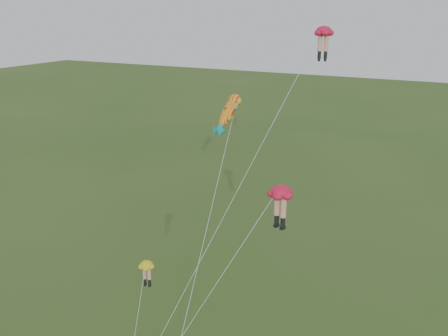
% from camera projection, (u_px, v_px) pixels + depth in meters
% --- Properties ---
extents(legs_kite_red_high, '(7.95, 13.69, 21.47)m').
position_uv_depth(legs_kite_red_high, '(319.00, 42.00, 32.20)').
color(legs_kite_red_high, red).
rests_on(legs_kite_red_high, ground).
extents(legs_kite_red_mid, '(7.52, 6.64, 13.18)m').
position_uv_depth(legs_kite_red_mid, '(279.00, 198.00, 27.91)').
color(legs_kite_red_mid, red).
rests_on(legs_kite_red_mid, ground).
extents(legs_kite_yellow, '(1.17, 3.32, 7.89)m').
position_uv_depth(legs_kite_yellow, '(146.00, 271.00, 30.45)').
color(legs_kite_yellow, yellow).
rests_on(legs_kite_yellow, ground).
extents(fish_kite, '(1.43, 10.61, 17.43)m').
position_uv_depth(fish_kite, '(229.00, 112.00, 32.43)').
color(fish_kite, yellow).
rests_on(fish_kite, ground).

